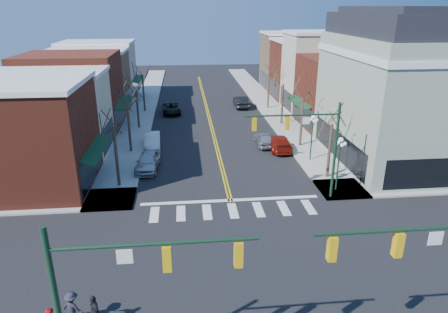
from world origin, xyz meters
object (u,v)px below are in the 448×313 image
object	(u,v)px
car_right_near	(279,143)
car_right_far	(241,102)
pedestrian_dark_a	(94,311)
lamppost_corner	(339,155)
victorian_corner	(410,88)
car_left_near	(148,161)
car_left_far	(171,108)
car_left_mid	(152,140)
pedestrian_dark_b	(72,308)
car_right_mid	(264,139)
lamppost_midblock	(312,130)

from	to	relation	value
car_right_near	car_right_far	bearing A→B (deg)	-85.85
pedestrian_dark_a	lamppost_corner	bearing A→B (deg)	95.97
victorian_corner	car_left_near	world-z (taller)	victorian_corner
car_right_near	car_right_far	xyz separation A→B (m)	(-1.23, 17.83, 0.08)
car_left_far	car_right_near	bearing A→B (deg)	-58.73
car_left_mid	pedestrian_dark_b	distance (m)	23.93
car_left_far	pedestrian_dark_a	world-z (taller)	pedestrian_dark_a
car_left_far	car_right_far	distance (m)	9.90
car_right_near	pedestrian_dark_a	distance (m)	25.90
car_right_far	pedestrian_dark_b	xyz separation A→B (m)	(-13.11, -39.71, 0.14)
car_right_near	car_right_far	world-z (taller)	car_right_far
victorian_corner	car_right_far	distance (m)	25.31
car_left_far	pedestrian_dark_b	xyz separation A→B (m)	(-3.51, -37.27, 0.24)
pedestrian_dark_b	lamppost_corner	bearing A→B (deg)	-121.88
lamppost_corner	pedestrian_dark_b	xyz separation A→B (m)	(-16.51, -12.05, -2.03)
car_left_near	car_left_mid	xyz separation A→B (m)	(0.00, 5.95, -0.05)
victorian_corner	car_left_near	bearing A→B (deg)	-179.63
car_left_far	pedestrian_dark_b	size ratio (longest dim) A/B	3.17
car_right_mid	pedestrian_dark_b	distance (m)	26.64
lamppost_corner	car_left_near	distance (m)	15.88
car_left_mid	car_right_far	xyz separation A→B (m)	(11.20, 15.85, 0.08)
car_left_near	car_right_near	world-z (taller)	car_left_near
car_right_near	pedestrian_dark_b	world-z (taller)	pedestrian_dark_b
car_right_far	pedestrian_dark_a	bearing A→B (deg)	72.47
car_left_far	pedestrian_dark_a	xyz separation A→B (m)	(-2.50, -37.60, 0.25)
lamppost_corner	car_left_near	xyz separation A→B (m)	(-14.60, 5.85, -2.20)
lamppost_midblock	pedestrian_dark_b	distance (m)	24.91
victorian_corner	pedestrian_dark_b	xyz separation A→B (m)	(-24.81, -18.05, -5.73)
car_left_far	car_right_near	xyz separation A→B (m)	(10.83, -15.40, 0.03)
car_left_far	car_right_mid	size ratio (longest dim) A/B	1.23
car_left_near	pedestrian_dark_a	bearing A→B (deg)	-87.01
victorian_corner	car_right_near	distance (m)	12.64
car_left_mid	lamppost_corner	bearing A→B (deg)	-42.33
victorian_corner	pedestrian_dark_b	size ratio (longest dim) A/B	9.15
lamppost_midblock	car_right_mid	bearing A→B (deg)	126.20
lamppost_corner	car_left_near	size ratio (longest dim) A/B	0.97
lamppost_corner	car_right_near	size ratio (longest dim) A/B	0.88
lamppost_corner	car_right_far	xyz separation A→B (m)	(-3.40, 27.66, -2.17)
car_right_mid	pedestrian_dark_b	world-z (taller)	pedestrian_dark_b
lamppost_corner	car_right_mid	distance (m)	11.87
car_left_mid	car_left_far	bearing A→B (deg)	79.83
victorian_corner	car_left_mid	size ratio (longest dim) A/B	3.31
lamppost_midblock	car_left_mid	xyz separation A→B (m)	(-14.60, 5.31, -2.25)
car_right_near	lamppost_midblock	bearing A→B (deg)	123.38
car_left_mid	car_left_far	size ratio (longest dim) A/B	0.87
lamppost_midblock	car_right_far	distance (m)	21.54
car_left_mid	car_right_near	world-z (taller)	car_right_near
car_right_mid	car_right_far	distance (m)	16.51
car_left_mid	lamppost_midblock	bearing A→B (deg)	-23.34
car_right_near	lamppost_corner	bearing A→B (deg)	102.70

